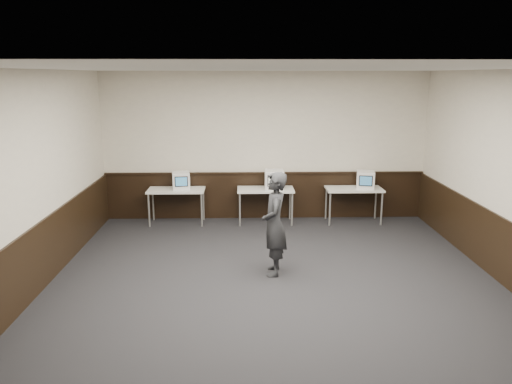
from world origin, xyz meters
TOP-DOWN VIEW (x-y plane):
  - floor at (0.00, 0.00)m, footprint 8.00×8.00m
  - ceiling at (0.00, 0.00)m, footprint 8.00×8.00m
  - back_wall at (0.00, 4.00)m, footprint 7.00×0.00m
  - front_wall at (0.00, -4.00)m, footprint 7.00×0.00m
  - left_wall at (-3.50, 0.00)m, footprint 0.00×8.00m
  - wainscot_back at (0.00, 3.98)m, footprint 6.98×0.04m
  - wainscot_left at (-3.48, 0.00)m, footprint 0.04×7.98m
  - wainscot_rail at (0.00, 3.96)m, footprint 6.98×0.06m
  - desk_left at (-1.90, 3.60)m, footprint 1.20×0.60m
  - desk_center at (0.00, 3.60)m, footprint 1.20×0.60m
  - desk_right at (1.90, 3.60)m, footprint 1.20×0.60m
  - emac_left at (-1.79, 3.63)m, footprint 0.41×0.43m
  - emac_center at (0.18, 3.58)m, footprint 0.40×0.44m
  - emac_right at (2.13, 3.57)m, footprint 0.45×0.46m
  - person at (0.01, 0.76)m, footprint 0.42×0.62m

SIDE VIEW (x-z plane):
  - floor at x=0.00m, z-range 0.00..0.00m
  - wainscot_back at x=0.00m, z-range 0.00..1.00m
  - wainscot_left at x=-3.48m, z-range 0.00..1.00m
  - desk_left at x=-1.90m, z-range 0.30..1.05m
  - desk_center at x=0.00m, z-range 0.30..1.05m
  - desk_right at x=1.90m, z-range 0.30..1.05m
  - person at x=0.01m, z-range 0.00..1.66m
  - emac_left at x=-1.79m, z-range 0.75..1.11m
  - emac_right at x=2.13m, z-range 0.75..1.12m
  - emac_center at x=0.18m, z-range 0.75..1.15m
  - wainscot_rail at x=0.00m, z-range 1.00..1.04m
  - back_wall at x=0.00m, z-range -1.90..5.10m
  - front_wall at x=0.00m, z-range -1.90..5.10m
  - left_wall at x=-3.50m, z-range -2.40..5.60m
  - ceiling at x=0.00m, z-range 3.20..3.20m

